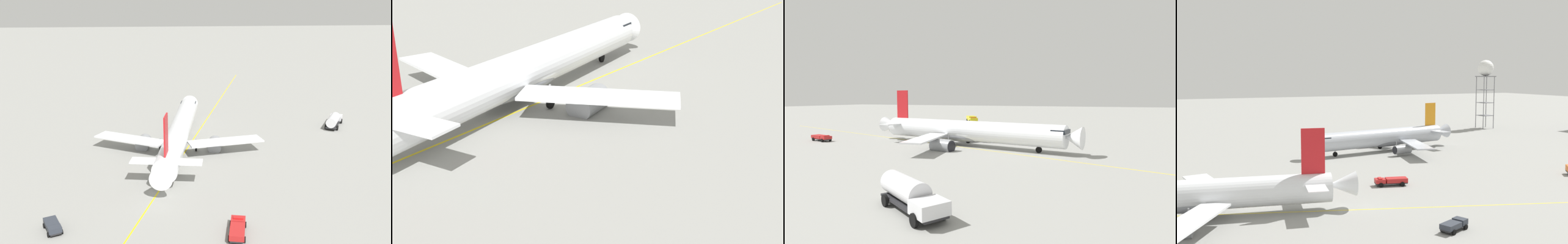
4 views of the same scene
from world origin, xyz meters
TOP-DOWN VIEW (x-y plane):
  - ground_plane at (0.00, 0.00)m, footprint 600.00×600.00m
  - airliner_main at (-2.04, -0.24)m, footprint 31.95×46.17m
  - taxiway_centreline at (0.24, 1.71)m, footprint 44.48×147.69m

SIDE VIEW (x-z plane):
  - ground_plane at x=0.00m, z-range 0.00..0.00m
  - taxiway_centreline at x=0.24m, z-range 0.00..0.01m
  - airliner_main at x=-2.04m, z-range -3.01..8.71m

